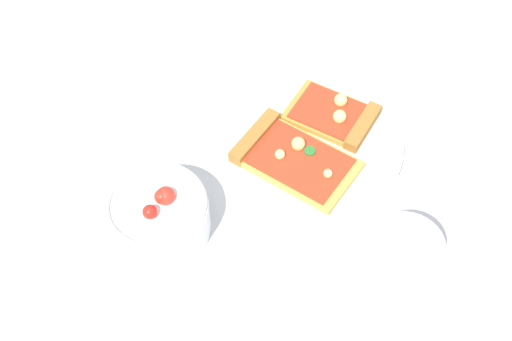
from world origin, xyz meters
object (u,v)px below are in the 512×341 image
salad_bowl (158,215)px  soda_glass (399,270)px  pizza_slice_far (289,156)px  paper_napkin (174,90)px  plate (315,144)px  pizza_slice_near (338,117)px

salad_bowl → soda_glass: soda_glass is taller
pizza_slice_far → paper_napkin: (-0.08, 0.21, -0.02)m
soda_glass → paper_napkin: soda_glass is taller
plate → soda_glass: bearing=-99.4°
pizza_slice_near → salad_bowl: 0.30m
pizza_slice_near → salad_bowl: salad_bowl is taller
paper_napkin → plate: bearing=-57.2°
pizza_slice_far → paper_napkin: bearing=110.9°
pizza_slice_far → soda_glass: 0.23m
pizza_slice_near → pizza_slice_far: size_ratio=0.79×
pizza_slice_far → soda_glass: bearing=-87.8°
plate → paper_napkin: (-0.13, 0.20, -0.01)m
plate → soda_glass: (-0.04, -0.24, 0.05)m
pizza_slice_near → soda_glass: soda_glass is taller
plate → salad_bowl: 0.25m
plate → pizza_slice_far: pizza_slice_far is taller
soda_glass → pizza_slice_near: bearing=70.8°
pizza_slice_near → salad_bowl: size_ratio=1.11×
pizza_slice_far → soda_glass: (0.01, -0.23, 0.04)m
pizza_slice_near → pizza_slice_far: bearing=-165.0°
soda_glass → pizza_slice_far: bearing=92.2°
plate → salad_bowl: size_ratio=1.89×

